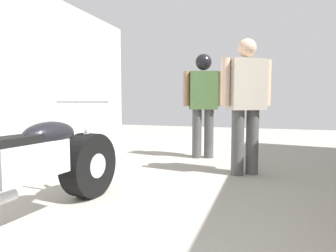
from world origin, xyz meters
TOP-DOWN VIEW (x-y plane):
  - ground_plane at (0.00, 3.31)m, footprint 15.91×15.91m
  - motorcycle_maroon_cruiser at (-0.85, 1.90)m, footprint 0.63×2.12m
  - mechanic_in_blue at (0.65, 4.10)m, footprint 0.66×0.48m
  - mechanic_with_helmet at (-0.12, 5.07)m, footprint 0.69×0.39m

SIDE VIEW (x-z plane):
  - ground_plane at x=0.00m, z-range 0.00..0.00m
  - motorcycle_maroon_cruiser at x=-0.85m, z-range -0.08..0.90m
  - mechanic_in_blue at x=0.65m, z-range 0.12..1.89m
  - mechanic_with_helmet at x=-0.12m, z-range 0.17..1.94m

